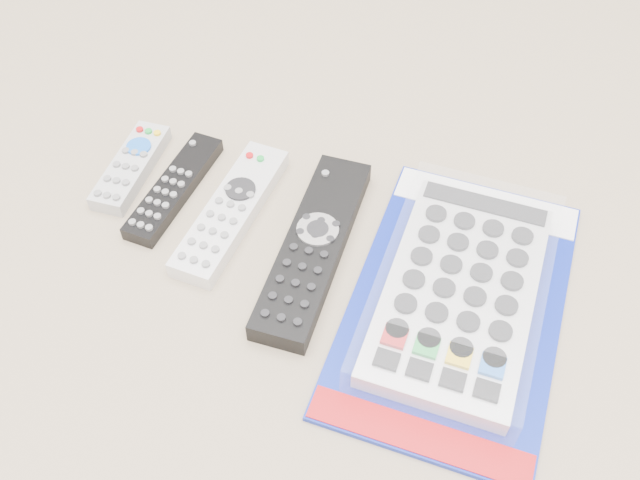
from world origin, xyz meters
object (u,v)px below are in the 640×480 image
(remote_small_grey, at_px, (131,167))
(jumbo_remote_packaged, at_px, (460,291))
(remote_slim_black, at_px, (174,188))
(remote_silver_dvd, at_px, (231,211))
(remote_large_black, at_px, (314,247))

(remote_small_grey, xyz_separation_m, jumbo_remote_packaged, (0.41, -0.08, 0.01))
(remote_small_grey, xyz_separation_m, remote_slim_black, (0.06, -0.02, -0.00))
(remote_slim_black, height_order, remote_silver_dvd, remote_silver_dvd)
(remote_small_grey, xyz_separation_m, remote_large_black, (0.25, -0.06, 0.00))
(remote_slim_black, relative_size, remote_silver_dvd, 0.83)
(remote_slim_black, bearing_deg, remote_large_black, -6.60)
(remote_slim_black, bearing_deg, remote_small_grey, 171.07)
(remote_silver_dvd, distance_m, jumbo_remote_packaged, 0.27)
(remote_small_grey, relative_size, remote_silver_dvd, 0.67)
(remote_silver_dvd, bearing_deg, remote_slim_black, 173.86)
(remote_slim_black, bearing_deg, jumbo_remote_packaged, -3.85)
(remote_silver_dvd, height_order, remote_large_black, remote_large_black)
(remote_small_grey, height_order, remote_large_black, remote_large_black)
(remote_silver_dvd, bearing_deg, jumbo_remote_packaged, -3.40)
(remote_silver_dvd, height_order, jumbo_remote_packaged, jumbo_remote_packaged)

